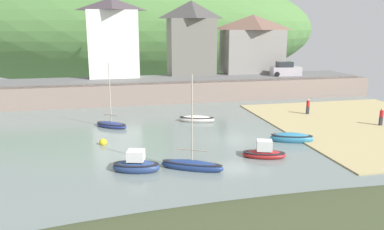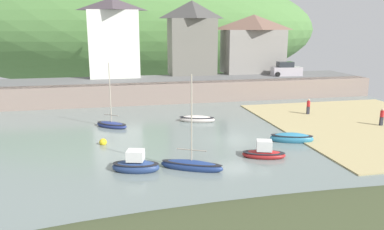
# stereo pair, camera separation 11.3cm
# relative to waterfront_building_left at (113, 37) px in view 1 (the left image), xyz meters

# --- Properties ---
(ground) EXTENTS (48.00, 41.00, 0.61)m
(ground) POSITION_rel_waterfront_building_left_xyz_m (10.47, -34.76, -7.53)
(ground) COLOR slate
(quay_seawall) EXTENTS (48.00, 9.40, 2.40)m
(quay_seawall) POSITION_rel_waterfront_building_left_xyz_m (9.07, -7.70, -6.34)
(quay_seawall) COLOR gray
(quay_seawall) RESTS_ON ground
(hillside_backdrop) EXTENTS (80.00, 44.00, 23.96)m
(hillside_backdrop) POSITION_rel_waterfront_building_left_xyz_m (4.73, 30.00, 0.69)
(hillside_backdrop) COLOR #4C793C
(hillside_backdrop) RESTS_ON ground
(waterfront_building_left) EXTENTS (6.80, 6.15, 10.46)m
(waterfront_building_left) POSITION_rel_waterfront_building_left_xyz_m (0.00, 0.00, 0.00)
(waterfront_building_left) COLOR white
(waterfront_building_left) RESTS_ON ground
(waterfront_building_centre) EXTENTS (6.69, 4.66, 10.24)m
(waterfront_building_centre) POSITION_rel_waterfront_building_left_xyz_m (10.89, 0.00, -0.07)
(waterfront_building_centre) COLOR slate
(waterfront_building_centre) RESTS_ON ground
(waterfront_building_right) EXTENTS (9.00, 4.97, 8.40)m
(waterfront_building_right) POSITION_rel_waterfront_building_left_xyz_m (20.11, 0.00, -1.02)
(waterfront_building_right) COLOR gray
(waterfront_building_right) RESTS_ON ground
(rowboat_small_beached) EXTENTS (3.32, 2.22, 1.41)m
(rowboat_small_beached) POSITION_rel_waterfront_building_left_xyz_m (9.67, -29.61, -7.36)
(rowboat_small_beached) COLOR #A22021
(rowboat_small_beached) RESTS_ON ground
(fishing_boat_green) EXTENTS (3.73, 2.39, 0.78)m
(fishing_boat_green) POSITION_rel_waterfront_building_left_xyz_m (7.38, -18.29, -7.46)
(fishing_boat_green) COLOR silver
(fishing_boat_green) RESTS_ON ground
(sailboat_far_left) EXTENTS (3.34, 2.15, 1.61)m
(sailboat_far_left) POSITION_rel_waterfront_building_left_xyz_m (0.54, -30.32, -7.31)
(sailboat_far_left) COLOR navy
(sailboat_far_left) RESTS_ON ground
(motorboat_with_cabin) EXTENTS (3.33, 3.02, 6.11)m
(motorboat_with_cabin) POSITION_rel_waterfront_building_left_xyz_m (-0.84, -18.72, -7.45)
(motorboat_with_cabin) COLOR navy
(motorboat_with_cabin) RESTS_ON ground
(sailboat_blue_trim) EXTENTS (4.16, 2.79, 6.44)m
(sailboat_blue_trim) POSITION_rel_waterfront_building_left_xyz_m (4.11, -30.85, -7.40)
(sailboat_blue_trim) COLOR navy
(sailboat_blue_trim) RESTS_ON ground
(sailboat_tall_mast) EXTENTS (3.63, 2.24, 0.98)m
(sailboat_tall_mast) POSITION_rel_waterfront_building_left_xyz_m (13.35, -26.56, -7.40)
(sailboat_tall_mast) COLOR teal
(sailboat_tall_mast) RESTS_ON ground
(parked_car_near_slipway) EXTENTS (4.25, 2.10, 1.95)m
(parked_car_near_slipway) POSITION_rel_waterfront_building_left_xyz_m (23.40, -4.50, -4.49)
(parked_car_near_slipway) COLOR #B8B0B7
(parked_car_near_slipway) RESTS_ON ground
(person_on_slipway) EXTENTS (0.34, 0.34, 1.62)m
(person_on_slipway) POSITION_rel_waterfront_building_left_xyz_m (23.77, -23.84, -6.71)
(person_on_slipway) COLOR #282833
(person_on_slipway) RESTS_ON ground
(person_near_water) EXTENTS (0.34, 0.34, 1.62)m
(person_near_water) POSITION_rel_waterfront_building_left_xyz_m (19.49, -18.03, -6.71)
(person_near_water) COLOR #282833
(person_near_water) RESTS_ON ground
(mooring_buoy) EXTENTS (0.60, 0.60, 0.60)m
(mooring_buoy) POSITION_rel_waterfront_building_left_xyz_m (-1.58, -24.00, -7.52)
(mooring_buoy) COLOR yellow
(mooring_buoy) RESTS_ON ground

